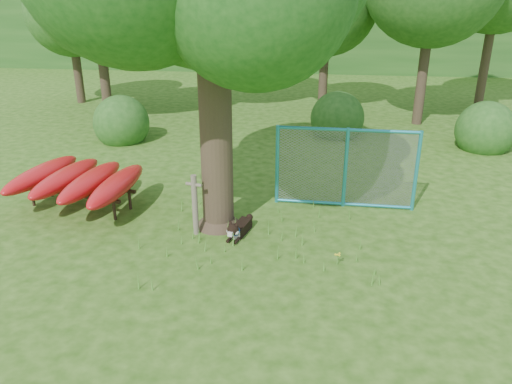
# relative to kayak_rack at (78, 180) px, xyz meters

# --- Properties ---
(ground) EXTENTS (80.00, 80.00, 0.00)m
(ground) POSITION_rel_kayak_rack_xyz_m (3.96, -2.20, -0.68)
(ground) COLOR #244C0F
(ground) RESTS_ON ground
(wooden_post) EXTENTS (0.35, 0.15, 1.28)m
(wooden_post) POSITION_rel_kayak_rack_xyz_m (2.92, -0.97, -0.00)
(wooden_post) COLOR #64584B
(wooden_post) RESTS_ON ground
(kayak_rack) EXTENTS (2.85, 3.06, 0.89)m
(kayak_rack) POSITION_rel_kayak_rack_xyz_m (0.00, 0.00, 0.00)
(kayak_rack) COLOR black
(kayak_rack) RESTS_ON ground
(husky_dog) EXTENTS (0.44, 1.00, 0.46)m
(husky_dog) POSITION_rel_kayak_rack_xyz_m (3.80, -0.96, -0.52)
(husky_dog) COLOR black
(husky_dog) RESTS_ON ground
(fence_section) EXTENTS (3.17, 0.16, 3.09)m
(fence_section) POSITION_rel_kayak_rack_xyz_m (5.96, 0.82, 0.25)
(fence_section) COLOR #2798B9
(fence_section) RESTS_ON ground
(wildflower_clump) EXTENTS (0.11, 0.10, 0.24)m
(wildflower_clump) POSITION_rel_kayak_rack_xyz_m (5.76, -1.88, -0.48)
(wildflower_clump) COLOR #539430
(wildflower_clump) RESTS_ON ground
(bg_tree_c) EXTENTS (4.00, 4.00, 6.12)m
(bg_tree_c) POSITION_rel_kayak_rack_xyz_m (5.46, 10.80, 3.43)
(bg_tree_c) COLOR #34271C
(bg_tree_c) RESTS_ON ground
(bg_tree_f) EXTENTS (3.60, 3.60, 5.55)m
(bg_tree_f) POSITION_rel_kayak_rack_xyz_m (-5.04, 10.80, 3.05)
(bg_tree_f) COLOR #34271C
(bg_tree_f) RESTS_ON ground
(shrub_left) EXTENTS (1.80, 1.80, 1.80)m
(shrub_left) POSITION_rel_kayak_rack_xyz_m (-1.04, 5.30, -0.68)
(shrub_left) COLOR #21511A
(shrub_left) RESTS_ON ground
(shrub_right) EXTENTS (1.80, 1.80, 1.80)m
(shrub_right) POSITION_rel_kayak_rack_xyz_m (10.46, 5.80, -0.68)
(shrub_right) COLOR #21511A
(shrub_right) RESTS_ON ground
(shrub_mid) EXTENTS (1.80, 1.80, 1.80)m
(shrub_mid) POSITION_rel_kayak_rack_xyz_m (5.96, 6.80, -0.68)
(shrub_mid) COLOR #21511A
(shrub_mid) RESTS_ON ground
(wooded_hillside) EXTENTS (80.00, 12.00, 6.00)m
(wooded_hillside) POSITION_rel_kayak_rack_xyz_m (3.96, 25.80, 2.32)
(wooded_hillside) COLOR #21511A
(wooded_hillside) RESTS_ON ground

